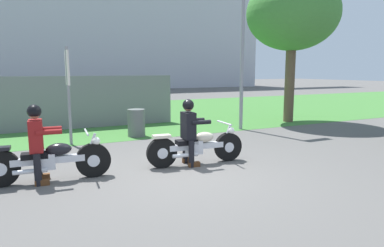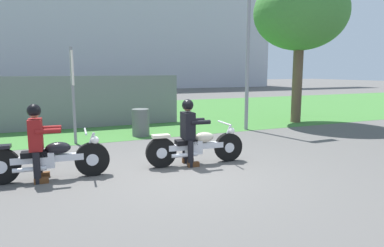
# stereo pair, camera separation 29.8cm
# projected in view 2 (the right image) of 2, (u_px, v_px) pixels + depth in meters

# --- Properties ---
(ground) EXTENTS (120.00, 120.00, 0.00)m
(ground) POSITION_uv_depth(u_px,v_px,m) (181.00, 174.00, 6.65)
(ground) COLOR #565451
(grass_verge) EXTENTS (60.00, 12.00, 0.01)m
(grass_verge) POSITION_uv_depth(u_px,v_px,m) (100.00, 116.00, 15.25)
(grass_verge) COLOR #3D7533
(grass_verge) RESTS_ON ground
(stadium_facade) EXTENTS (52.30, 8.00, 14.44)m
(stadium_facade) POSITION_uv_depth(u_px,v_px,m) (36.00, 19.00, 35.26)
(stadium_facade) COLOR silver
(stadium_facade) RESTS_ON ground
(motorcycle_lead) EXTENTS (2.15, 0.66, 0.87)m
(motorcycle_lead) POSITION_uv_depth(u_px,v_px,m) (196.00, 146.00, 7.28)
(motorcycle_lead) COLOR black
(motorcycle_lead) RESTS_ON ground
(rider_lead) EXTENTS (0.57, 0.49, 1.39)m
(rider_lead) POSITION_uv_depth(u_px,v_px,m) (189.00, 127.00, 7.16)
(rider_lead) COLOR black
(rider_lead) RESTS_ON ground
(motorcycle_follow) EXTENTS (2.18, 0.66, 0.88)m
(motorcycle_follow) POSITION_uv_depth(u_px,v_px,m) (49.00, 159.00, 6.23)
(motorcycle_follow) COLOR black
(motorcycle_follow) RESTS_ON ground
(rider_follow) EXTENTS (0.57, 0.49, 1.40)m
(rider_follow) POSITION_uv_depth(u_px,v_px,m) (37.00, 136.00, 6.12)
(rider_follow) COLOR black
(rider_follow) RESTS_ON ground
(tree_roadside) EXTENTS (3.45, 3.45, 5.48)m
(tree_roadside) POSITION_uv_depth(u_px,v_px,m) (300.00, 13.00, 12.70)
(tree_roadside) COLOR brown
(tree_roadside) RESTS_ON ground
(streetlight_pole) EXTENTS (0.96, 0.20, 5.64)m
(streetlight_pole) POSITION_uv_depth(u_px,v_px,m) (252.00, 22.00, 11.16)
(streetlight_pole) COLOR gray
(streetlight_pole) RESTS_ON ground
(trash_can) EXTENTS (0.52, 0.52, 0.83)m
(trash_can) POSITION_uv_depth(u_px,v_px,m) (141.00, 122.00, 10.45)
(trash_can) COLOR #595E5B
(trash_can) RESTS_ON ground
(sign_banner) EXTENTS (0.08, 0.60, 2.60)m
(sign_banner) POSITION_uv_depth(u_px,v_px,m) (72.00, 80.00, 9.12)
(sign_banner) COLOR gray
(sign_banner) RESTS_ON ground
(fence_segment) EXTENTS (7.00, 0.06, 1.80)m
(fence_segment) POSITION_uv_depth(u_px,v_px,m) (82.00, 102.00, 11.85)
(fence_segment) COLOR slate
(fence_segment) RESTS_ON ground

